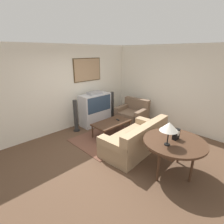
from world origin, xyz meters
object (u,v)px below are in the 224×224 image
Objects in this scene: tv at (95,109)px; speaker_tower_left at (76,117)px; couch at (136,140)px; coffee_table at (112,123)px; mantel_clock at (176,134)px; table_lamp at (169,127)px; speaker_tower_right at (112,106)px; armchair at (132,115)px; console_table at (174,144)px.

tv reaches higher than speaker_tower_left.
couch is (-0.35, -2.11, -0.27)m from tv.
mantel_clock is at bearing -96.18° from coffee_table.
tv is 3.33m from table_lamp.
speaker_tower_right is (1.61, 3.18, -0.65)m from table_lamp.
speaker_tower_left reaches higher than armchair.
tv is 3.26m from console_table.
tv is at bearing -103.77° from couch.
console_table is 0.19m from mantel_clock.
mantel_clock reaches higher than armchair.
tv is 2.15m from couch.
tv reaches higher than coffee_table.
armchair is at bearing -141.88° from couch.
console_table is (-0.32, -2.17, 0.30)m from coffee_table.
couch is 1.80× the size of armchair.
couch is 2.16m from speaker_tower_left.
coffee_table is at bearing -89.37° from armchair.
speaker_tower_left is (-0.03, 3.18, -0.65)m from table_lamp.
couch is at bearing -119.18° from speaker_tower_right.
tv is 5.54× the size of mantel_clock.
tv is 0.61× the size of couch.
tv is at bearing -138.44° from armchair.
mantel_clock is at bearing -0.18° from table_lamp.
armchair is 0.85× the size of console_table.
coffee_table is 1.14× the size of speaker_tower_right.
couch is 1.85× the size of speaker_tower_left.
table_lamp is at bearing -105.13° from coffee_table.
table_lamp reaches higher than tv.
tv is 0.82m from speaker_tower_left.
console_table is (-0.18, -1.11, 0.41)m from couch.
mantel_clock is at bearing -97.93° from tv.
coffee_table is (0.14, 1.07, 0.11)m from couch.
table_lamp is (-0.44, -1.08, 0.86)m from couch.
mantel_clock is 0.21× the size of speaker_tower_left.
coffee_table is 0.94× the size of console_table.
coffee_table is 2.22m from console_table.
speaker_tower_right is at bearing 68.30° from mantel_clock.
speaker_tower_left is (-0.38, 3.18, -0.38)m from mantel_clock.
table_lamp reaches higher than couch.
speaker_tower_right is (1.35, 3.21, -0.21)m from console_table.
coffee_table is at bearing 81.70° from console_table.
speaker_tower_left reaches higher than couch.
tv is 0.82m from speaker_tower_right.
couch is 2.41m from speaker_tower_right.
mantel_clock is 0.21× the size of speaker_tower_right.
couch is at bearing -54.84° from armchair.
coffee_table is (-0.21, -1.04, -0.16)m from tv.
console_table is 0.52m from table_lamp.
console_table is 5.90× the size of mantel_clock.
speaker_tower_left is at bearing -179.35° from tv.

